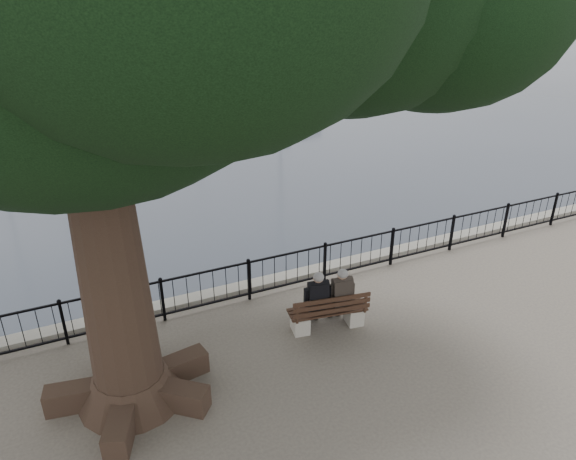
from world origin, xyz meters
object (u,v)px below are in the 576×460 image
person_right (339,298)px  lion_monument (107,51)px  person_left (316,301)px  bench (328,315)px

person_right → lion_monument: 49.18m
person_left → person_right: 0.52m
person_left → person_right: size_ratio=1.00×
person_right → lion_monument: size_ratio=0.17×
person_left → lion_monument: (2.11, 49.07, 0.44)m
person_left → person_right: bearing=-9.5°
bench → person_left: 0.43m
bench → person_left: person_left is taller
bench → person_right: bearing=10.1°
person_right → lion_monument: bearing=88.1°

